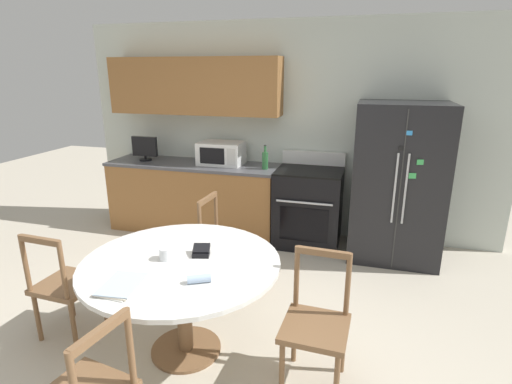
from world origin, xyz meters
TOP-DOWN VIEW (x-y plane):
  - ground_plane at (0.00, 0.00)m, footprint 14.00×14.00m
  - back_wall at (-0.30, 2.59)m, footprint 5.20×0.44m
  - kitchen_counter at (-1.11, 2.29)m, footprint 2.20×0.64m
  - refrigerator at (1.34, 2.20)m, footprint 0.95×0.79m
  - oven_range at (0.37, 2.26)m, footprint 0.76×0.68m
  - microwave at (-0.75, 2.34)m, footprint 0.54×0.38m
  - countertop_tv at (-1.77, 2.27)m, footprint 0.34×0.16m
  - counter_bottle at (-0.16, 2.24)m, footprint 0.07×0.07m
  - dining_table at (-0.20, 0.06)m, footprint 1.40×1.40m
  - dining_chair_far at (-0.24, 1.03)m, footprint 0.45×0.45m
  - dining_chair_right at (0.77, 0.02)m, footprint 0.44×0.44m
  - dining_chair_left at (-1.16, -0.01)m, footprint 0.44×0.44m
  - candle_glass at (-0.31, 0.05)m, footprint 0.09×0.09m
  - folded_napkin at (0.05, -0.18)m, footprint 0.16×0.12m
  - wallet at (-0.10, 0.18)m, footprint 0.15×0.15m
  - mail_stack at (-0.39, -0.36)m, footprint 0.25×0.32m

SIDE VIEW (x-z plane):
  - ground_plane at x=0.00m, z-range 0.00..0.00m
  - dining_chair_far at x=-0.24m, z-range -0.02..0.89m
  - dining_chair_right at x=0.77m, z-range -0.02..0.89m
  - dining_chair_left at x=-1.16m, z-range -0.02..0.89m
  - kitchen_counter at x=-1.11m, z-range 0.00..0.90m
  - oven_range at x=0.37m, z-range -0.07..1.01m
  - dining_table at x=-0.20m, z-range 0.26..1.00m
  - mail_stack at x=-0.39m, z-range 0.75..0.77m
  - folded_napkin at x=0.05m, z-range 0.75..0.80m
  - wallet at x=-0.10m, z-range 0.74..0.81m
  - candle_glass at x=-0.31m, z-range 0.74..0.83m
  - refrigerator at x=1.34m, z-range 0.00..1.71m
  - counter_bottle at x=-0.16m, z-range 0.87..1.16m
  - microwave at x=-0.75m, z-range 0.90..1.18m
  - countertop_tv at x=-1.77m, z-range 0.91..1.22m
  - back_wall at x=-0.30m, z-range 0.15..2.75m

